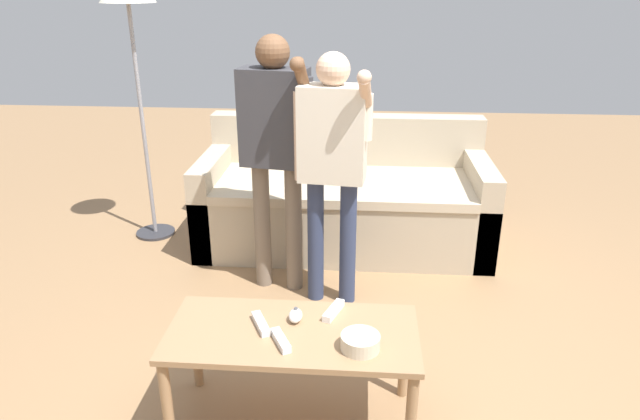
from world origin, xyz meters
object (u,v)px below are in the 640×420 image
game_remote_wand_spare (281,340)px  floor_lamp (128,5)px  game_remote_nunchuk (296,316)px  player_left (275,137)px  couch (344,201)px  snack_bowl (360,342)px  player_center (332,153)px  coffee_table (293,344)px  game_remote_wand_far (334,311)px  game_remote_wand_near (261,324)px

game_remote_wand_spare → floor_lamp: bearing=122.5°
game_remote_nunchuk → player_left: (-0.23, 1.08, 0.47)m
game_remote_nunchuk → floor_lamp: bearing=125.6°
couch → snack_bowl: couch is taller
player_center → player_left: player_left is taller
coffee_table → game_remote_wand_far: game_remote_wand_far is taller
game_remote_wand_far → coffee_table: bearing=-138.6°
game_remote_wand_far → floor_lamp: bearing=129.8°
player_center → game_remote_nunchuk: bearing=-95.8°
snack_bowl → game_remote_wand_far: snack_bowl is taller
player_center → game_remote_wand_near: bearing=-103.1°
player_left → game_remote_wand_far: bearing=-69.1°
couch → coffee_table: 1.86m
couch → game_remote_wand_far: 1.72m
game_remote_nunchuk → game_remote_wand_spare: size_ratio=0.60×
coffee_table → player_center: player_center is taller
player_left → game_remote_wand_far: size_ratio=9.48×
snack_bowl → game_remote_nunchuk: (-0.27, 0.17, -0.01)m
player_center → player_left: 0.36m
couch → floor_lamp: floor_lamp is taller
game_remote_wand_spare → game_remote_nunchuk: bearing=76.9°
coffee_table → player_center: size_ratio=0.71×
game_remote_nunchuk → coffee_table: bearing=-93.3°
coffee_table → player_center: 1.14m
game_remote_wand_far → couch: bearing=90.6°
game_remote_nunchuk → game_remote_wand_near: game_remote_nunchuk is taller
coffee_table → player_left: bearing=101.2°
couch → player_center: (-0.04, -0.84, 0.60)m
player_center → game_remote_wand_spare: 1.19m
snack_bowl → game_remote_wand_far: 0.26m
snack_bowl → game_remote_nunchuk: bearing=147.2°
snack_bowl → floor_lamp: size_ratio=0.08×
couch → player_left: 1.02m
game_remote_wand_spare → player_center: bearing=83.1°
player_left → game_remote_wand_near: (0.10, -1.14, -0.48)m
game_remote_nunchuk → floor_lamp: floor_lamp is taller
floor_lamp → game_remote_wand_far: floor_lamp is taller
game_remote_nunchuk → player_left: player_left is taller
game_remote_wand_far → game_remote_wand_spare: same height
game_remote_wand_near → game_remote_wand_far: same height
game_remote_wand_far → game_remote_nunchuk: bearing=-157.5°
game_remote_wand_spare → couch: bearing=84.9°
couch → player_center: player_center is taller
game_remote_nunchuk → game_remote_wand_spare: bearing=-103.1°
coffee_table → game_remote_wand_near: 0.15m
game_remote_wand_near → floor_lamp: bearing=121.8°
coffee_table → game_remote_wand_far: 0.22m
player_center → game_remote_wand_far: (0.06, -0.88, -0.43)m
couch → floor_lamp: bearing=-179.6°
snack_bowl → game_remote_nunchuk: 0.32m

